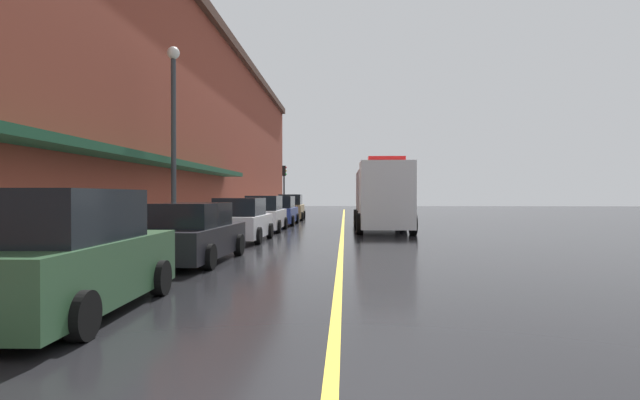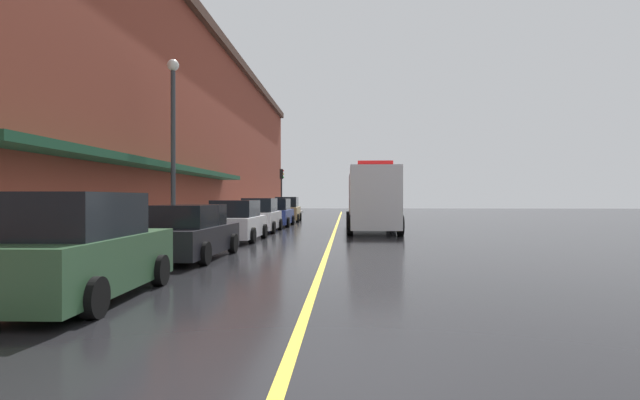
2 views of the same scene
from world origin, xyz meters
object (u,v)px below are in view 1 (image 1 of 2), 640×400
(parked_car_2, at_px, (241,221))
(parked_car_4, at_px, (281,211))
(parked_car_0, at_px, (71,257))
(street_lamp_left, at_px, (174,123))
(traffic_light_near, at_px, (284,180))
(parked_car_5, at_px, (291,208))
(parked_car_1, at_px, (194,234))
(box_truck, at_px, (381,197))
(parked_car_3, at_px, (265,215))
(parking_meter_0, at_px, (217,213))

(parked_car_2, distance_m, parked_car_4, 11.00)
(parked_car_0, bearing_deg, street_lamp_left, 9.19)
(street_lamp_left, distance_m, traffic_light_near, 26.77)
(parked_car_5, distance_m, traffic_light_near, 7.79)
(parked_car_1, xyz_separation_m, traffic_light_near, (-1.27, 30.69, 2.39))
(parked_car_4, distance_m, box_truck, 7.58)
(box_truck, height_order, street_lamp_left, street_lamp_left)
(parked_car_3, bearing_deg, parked_car_0, 179.40)
(parked_car_3, xyz_separation_m, parked_car_5, (0.06, 11.57, 0.04))
(parked_car_2, height_order, parked_car_4, parked_car_4)
(parked_car_0, relative_size, parking_meter_0, 3.50)
(parked_car_5, bearing_deg, parked_car_3, 178.19)
(parked_car_0, xyz_separation_m, traffic_light_near, (-1.24, 36.77, 2.27))
(parked_car_2, relative_size, parked_car_5, 0.91)
(parked_car_1, relative_size, parking_meter_0, 3.68)
(parked_car_4, distance_m, parked_car_5, 6.16)
(parked_car_0, height_order, parked_car_1, parked_car_0)
(parked_car_5, bearing_deg, traffic_light_near, 9.30)
(parked_car_5, relative_size, box_truck, 0.54)
(parked_car_3, relative_size, box_truck, 0.53)
(parking_meter_0, relative_size, street_lamp_left, 0.19)
(parked_car_1, height_order, parking_meter_0, parked_car_1)
(street_lamp_left, relative_size, traffic_light_near, 1.61)
(parked_car_2, distance_m, traffic_light_near, 24.62)
(box_truck, relative_size, street_lamp_left, 1.22)
(parked_car_0, height_order, parked_car_4, parked_car_0)
(parked_car_3, bearing_deg, parked_car_5, -0.65)
(parked_car_1, xyz_separation_m, street_lamp_left, (-1.93, 3.96, 3.64))
(parked_car_2, bearing_deg, box_truck, -42.77)
(parked_car_3, height_order, street_lamp_left, street_lamp_left)
(parked_car_1, xyz_separation_m, parked_car_5, (0.12, 23.37, 0.11))
(box_truck, height_order, traffic_light_near, traffic_light_near)
(parking_meter_0, bearing_deg, parked_car_2, -46.18)
(parked_car_0, relative_size, parked_car_2, 1.12)
(parked_car_0, relative_size, parked_car_5, 1.01)
(parked_car_1, xyz_separation_m, parked_car_4, (0.16, 17.21, 0.06))
(parked_car_3, relative_size, parked_car_4, 0.93)
(parked_car_1, bearing_deg, parked_car_5, 1.29)
(street_lamp_left, height_order, traffic_light_near, street_lamp_left)
(box_truck, xyz_separation_m, street_lamp_left, (-7.96, -8.53, 2.69))
(street_lamp_left, bearing_deg, traffic_light_near, 88.58)
(parked_car_1, relative_size, parked_car_3, 1.09)
(parked_car_4, bearing_deg, parked_car_0, 179.37)
(box_truck, bearing_deg, parked_car_1, -26.02)
(parked_car_2, xyz_separation_m, street_lamp_left, (-1.94, -2.26, 3.60))
(parked_car_1, height_order, parked_car_5, parked_car_5)
(street_lamp_left, bearing_deg, box_truck, 46.98)
(parked_car_0, bearing_deg, box_truck, -19.61)
(street_lamp_left, bearing_deg, parked_car_2, 49.39)
(parked_car_1, height_order, traffic_light_near, traffic_light_near)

